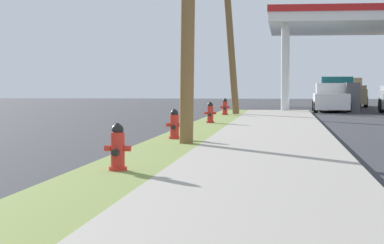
# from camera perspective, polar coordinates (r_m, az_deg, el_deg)

# --- Properties ---
(fire_hydrant_second) EXTENTS (0.42, 0.38, 0.74)m
(fire_hydrant_second) POSITION_cam_1_polar(r_m,az_deg,el_deg) (11.58, -5.78, -2.16)
(fire_hydrant_second) COLOR red
(fire_hydrant_second) RESTS_ON grass_verge
(fire_hydrant_third) EXTENTS (0.42, 0.37, 0.74)m
(fire_hydrant_third) POSITION_cam_1_polar(r_m,az_deg,el_deg) (18.36, -1.37, -0.29)
(fire_hydrant_third) COLOR red
(fire_hydrant_third) RESTS_ON grass_verge
(fire_hydrant_fourth) EXTENTS (0.42, 0.37, 0.74)m
(fire_hydrant_fourth) POSITION_cam_1_polar(r_m,az_deg,el_deg) (26.16, 1.42, 0.65)
(fire_hydrant_fourth) COLOR red
(fire_hydrant_fourth) RESTS_ON grass_verge
(fire_hydrant_fifth) EXTENTS (0.42, 0.38, 0.74)m
(fire_hydrant_fifth) POSITION_cam_1_polar(r_m,az_deg,el_deg) (33.33, 2.56, 1.12)
(fire_hydrant_fifth) COLOR red
(fire_hydrant_fifth) RESTS_ON grass_verge
(utility_pole_background) EXTENTS (1.62, 1.37, 10.00)m
(utility_pole_background) POSITION_cam_1_polar(r_m,az_deg,el_deg) (35.03, 2.80, 9.00)
(utility_pole_background) COLOR brown
(utility_pole_background) RESTS_ON grass_verge
(car_white_by_near_pump) EXTENTS (2.00, 4.53, 1.57)m
(car_white_by_near_pump) POSITION_cam_1_polar(r_m,az_deg,el_deg) (40.89, 10.69, 1.78)
(car_white_by_near_pump) COLOR white
(car_white_by_near_pump) RESTS_ON ground
(car_navy_by_far_pump) EXTENTS (1.98, 4.52, 1.57)m
(car_navy_by_far_pump) POSITION_cam_1_polar(r_m,az_deg,el_deg) (47.91, 10.67, 1.93)
(car_navy_by_far_pump) COLOR navy
(car_navy_by_far_pump) RESTS_ON ground
(truck_tan_at_forecourt) EXTENTS (2.12, 5.40, 1.97)m
(truck_tan_at_forecourt) POSITION_cam_1_polar(r_m,az_deg,el_deg) (51.53, 12.00, 2.20)
(truck_tan_at_forecourt) COLOR tan
(truck_tan_at_forecourt) RESTS_ON ground
(truck_teal_at_far_bay) EXTENTS (2.37, 5.49, 1.97)m
(truck_teal_at_far_bay) POSITION_cam_1_polar(r_m,az_deg,el_deg) (44.49, 11.18, 2.11)
(truck_teal_at_far_bay) COLOR #197075
(truck_teal_at_far_bay) RESTS_ON ground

